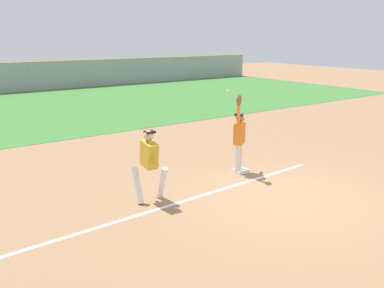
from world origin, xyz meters
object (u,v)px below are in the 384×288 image
(first_base, at_px, (240,171))
(baseball, at_px, (228,91))
(parked_car_silver, at_px, (15,78))
(parked_car_red, at_px, (148,70))
(fielder, at_px, (239,134))
(parked_car_tan, at_px, (84,73))
(runner, at_px, (149,161))

(first_base, distance_m, baseball, 2.32)
(first_base, bearing_deg, parked_car_silver, 91.48)
(first_base, height_order, parked_car_red, parked_car_red)
(fielder, xyz_separation_m, parked_car_silver, (-0.59, 25.13, -0.45))
(first_base, height_order, parked_car_silver, parked_car_silver)
(parked_car_tan, bearing_deg, first_base, -95.22)
(first_base, distance_m, parked_car_red, 28.26)
(runner, bearing_deg, first_base, 8.20)
(baseball, bearing_deg, parked_car_silver, 90.92)
(runner, height_order, parked_car_silver, runner)
(runner, distance_m, parked_car_silver, 25.63)
(first_base, bearing_deg, parked_car_red, 66.14)
(runner, distance_m, parked_car_red, 29.98)
(fielder, height_order, parked_car_red, fielder)
(parked_car_silver, bearing_deg, runner, -96.64)
(parked_car_red, bearing_deg, runner, -119.27)
(runner, height_order, parked_car_red, runner)
(fielder, bearing_deg, runner, 59.58)
(parked_car_tan, bearing_deg, baseball, -95.91)
(parked_car_red, bearing_deg, baseball, -114.75)
(first_base, relative_size, parked_car_red, 0.09)
(parked_car_tan, height_order, parked_car_red, same)
(runner, bearing_deg, parked_car_silver, 86.33)
(fielder, distance_m, parked_car_tan, 26.54)
(baseball, distance_m, parked_car_silver, 24.88)
(first_base, height_order, fielder, fielder)
(first_base, distance_m, runner, 3.32)
(first_base, bearing_deg, baseball, 126.48)
(parked_car_tan, bearing_deg, parked_car_silver, -165.37)
(fielder, bearing_deg, parked_car_tan, -48.82)
(first_base, bearing_deg, runner, -173.76)
(fielder, xyz_separation_m, runner, (-3.11, -0.38, -0.12))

